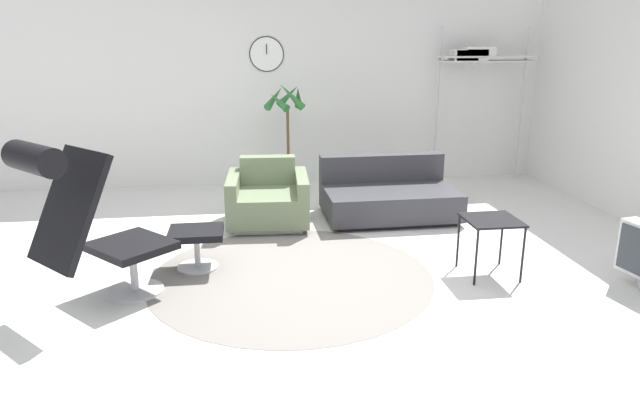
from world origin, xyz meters
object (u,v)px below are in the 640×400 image
(armchair_red, at_px, (268,200))
(shelf_unit, at_px, (476,59))
(ottoman, at_px, (196,240))
(potted_plant, at_px, (287,143))
(side_table, at_px, (491,225))
(lounge_chair, at_px, (83,212))
(couch_low, at_px, (388,197))

(armchair_red, height_order, shelf_unit, shelf_unit)
(ottoman, bearing_deg, potted_plant, 67.73)
(side_table, height_order, shelf_unit, shelf_unit)
(ottoman, bearing_deg, armchair_red, 60.06)
(armchair_red, xyz_separation_m, shelf_unit, (2.85, 1.49, 1.42))
(side_table, xyz_separation_m, potted_plant, (-1.47, 2.89, 0.21))
(lounge_chair, relative_size, potted_plant, 0.89)
(couch_low, relative_size, potted_plant, 1.01)
(ottoman, bearing_deg, side_table, -10.82)
(couch_low, bearing_deg, side_table, 103.53)
(armchair_red, xyz_separation_m, side_table, (1.79, -1.64, 0.18))
(couch_low, distance_m, shelf_unit, 2.53)
(side_table, bearing_deg, ottoman, 169.18)
(ottoman, height_order, potted_plant, potted_plant)
(couch_low, bearing_deg, armchair_red, 2.09)
(ottoman, bearing_deg, couch_low, 31.65)
(potted_plant, height_order, shelf_unit, shelf_unit)
(armchair_red, bearing_deg, shelf_unit, -149.24)
(ottoman, relative_size, side_table, 0.94)
(couch_low, bearing_deg, lounge_chair, 34.10)
(armchair_red, relative_size, side_table, 1.82)
(lounge_chair, bearing_deg, couch_low, 81.73)
(shelf_unit, bearing_deg, armchair_red, -152.45)
(shelf_unit, bearing_deg, ottoman, -142.98)
(couch_low, height_order, side_table, couch_low)
(shelf_unit, bearing_deg, couch_low, -136.81)
(ottoman, xyz_separation_m, potted_plant, (0.99, 2.42, 0.39))
(armchair_red, xyz_separation_m, potted_plant, (0.32, 1.25, 0.39))
(ottoman, relative_size, armchair_red, 0.52)
(armchair_red, distance_m, side_table, 2.44)
(armchair_red, bearing_deg, couch_low, -173.71)
(lounge_chair, height_order, couch_low, lounge_chair)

